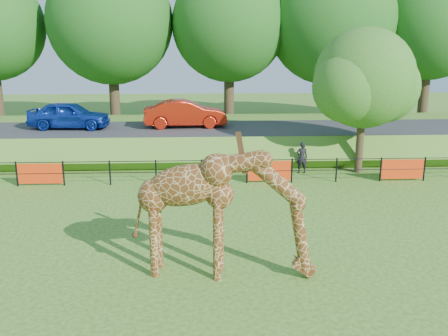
{
  "coord_description": "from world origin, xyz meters",
  "views": [
    {
      "loc": [
        -0.02,
        -13.18,
        6.25
      ],
      "look_at": [
        0.75,
        3.05,
        2.0
      ],
      "focal_mm": 40.0,
      "sensor_mm": 36.0,
      "label": 1
    }
  ],
  "objects_px": {
    "car_red": "(185,114)",
    "tree_east": "(366,82)",
    "visitor": "(302,158)",
    "giraffe": "(224,213)",
    "car_blue": "(69,115)"
  },
  "relations": [
    {
      "from": "car_red",
      "to": "tree_east",
      "type": "distance_m",
      "value": 9.97
    },
    {
      "from": "visitor",
      "to": "car_red",
      "type": "bearing_deg",
      "value": -43.43
    },
    {
      "from": "car_red",
      "to": "giraffe",
      "type": "bearing_deg",
      "value": -178.21
    },
    {
      "from": "car_red",
      "to": "car_blue",
      "type": "bearing_deg",
      "value": 88.04
    },
    {
      "from": "car_blue",
      "to": "car_red",
      "type": "bearing_deg",
      "value": -84.24
    },
    {
      "from": "tree_east",
      "to": "visitor",
      "type": "bearing_deg",
      "value": -179.49
    },
    {
      "from": "giraffe",
      "to": "visitor",
      "type": "height_order",
      "value": "giraffe"
    },
    {
      "from": "car_blue",
      "to": "visitor",
      "type": "bearing_deg",
      "value": -107.21
    },
    {
      "from": "car_blue",
      "to": "car_red",
      "type": "relative_size",
      "value": 0.96
    },
    {
      "from": "giraffe",
      "to": "car_blue",
      "type": "distance_m",
      "value": 16.92
    },
    {
      "from": "car_blue",
      "to": "tree_east",
      "type": "xyz_separation_m",
      "value": [
        14.79,
        -4.64,
        2.12
      ]
    },
    {
      "from": "giraffe",
      "to": "car_blue",
      "type": "height_order",
      "value": "giraffe"
    },
    {
      "from": "giraffe",
      "to": "car_red",
      "type": "bearing_deg",
      "value": 103.35
    },
    {
      "from": "giraffe",
      "to": "tree_east",
      "type": "bearing_deg",
      "value": 63.87
    },
    {
      "from": "giraffe",
      "to": "visitor",
      "type": "xyz_separation_m",
      "value": [
        4.19,
        10.36,
        -1.0
      ]
    }
  ]
}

